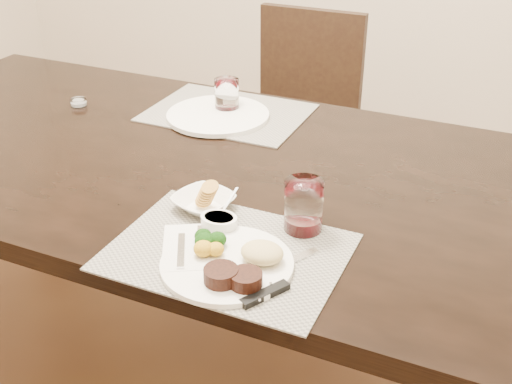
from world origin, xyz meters
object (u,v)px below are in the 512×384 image
at_px(steak_knife, 271,286).
at_px(cracker_bowl, 204,201).
at_px(dinner_plate, 232,262).
at_px(wine_glass_near, 303,208).
at_px(far_plate, 218,115).
at_px(chair_far, 300,116).

relative_size(steak_knife, cracker_bowl, 1.48).
xyz_separation_m(dinner_plate, steak_knife, (0.09, -0.02, -0.01)).
bearing_deg(dinner_plate, wine_glass_near, 55.32).
relative_size(cracker_bowl, wine_glass_near, 1.41).
distance_m(dinner_plate, cracker_bowl, 0.24).
xyz_separation_m(wine_glass_near, far_plate, (-0.44, 0.46, -0.04)).
height_order(chair_far, steak_knife, chair_far).
bearing_deg(far_plate, cracker_bowl, -66.15).
bearing_deg(cracker_bowl, far_plate, 113.85).
bearing_deg(far_plate, wine_glass_near, -46.55).
xyz_separation_m(dinner_plate, wine_glass_near, (0.07, 0.19, 0.04)).
height_order(chair_far, dinner_plate, chair_far).
bearing_deg(steak_knife, wine_glass_near, 124.49).
xyz_separation_m(dinner_plate, far_plate, (-0.37, 0.65, -0.01)).
distance_m(cracker_bowl, far_plate, 0.52).
bearing_deg(wine_glass_near, dinner_plate, -111.03).
xyz_separation_m(steak_knife, far_plate, (-0.46, 0.68, 0.00)).
bearing_deg(wine_glass_near, cracker_bowl, -176.95).
xyz_separation_m(steak_knife, cracker_bowl, (-0.25, 0.20, 0.01)).
distance_m(chair_far, wine_glass_near, 1.26).
bearing_deg(wine_glass_near, chair_far, 110.79).
bearing_deg(chair_far, dinner_plate, -74.84).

